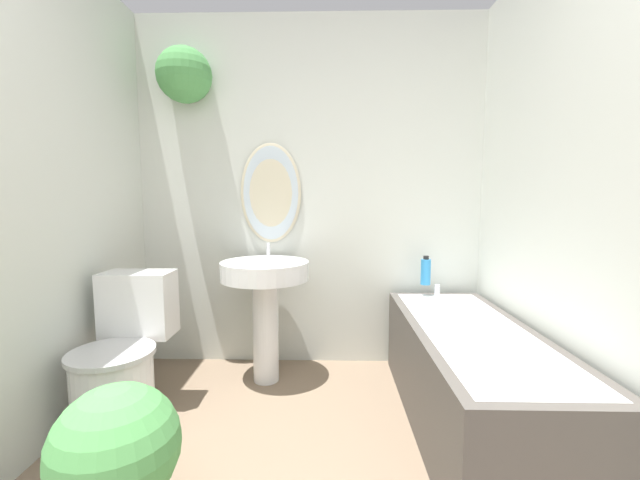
# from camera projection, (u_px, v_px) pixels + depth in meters

# --- Properties ---
(wall_back) EXTENTS (2.47, 0.36, 2.40)m
(wall_back) POSITION_uv_depth(u_px,v_px,m) (296.00, 181.00, 2.72)
(wall_back) COLOR silver
(wall_back) RESTS_ON ground_plane
(wall_right) EXTENTS (0.06, 2.48, 2.40)m
(wall_right) POSITION_uv_depth(u_px,v_px,m) (607.00, 190.00, 1.51)
(wall_right) COLOR silver
(wall_right) RESTS_ON ground_plane
(toilet) EXTENTS (0.40, 0.59, 0.77)m
(toilet) POSITION_uv_depth(u_px,v_px,m) (122.00, 363.00, 1.99)
(toilet) COLOR white
(toilet) RESTS_ON ground_plane
(pedestal_sink) EXTENTS (0.55, 0.55, 0.87)m
(pedestal_sink) POSITION_uv_depth(u_px,v_px,m) (265.00, 291.00, 2.47)
(pedestal_sink) COLOR white
(pedestal_sink) RESTS_ON ground_plane
(bathtub) EXTENTS (0.60, 1.52, 0.60)m
(bathtub) POSITION_uv_depth(u_px,v_px,m) (471.00, 376.00, 1.99)
(bathtub) COLOR #4C4742
(bathtub) RESTS_ON ground_plane
(shampoo_bottle) EXTENTS (0.07, 0.07, 0.19)m
(shampoo_bottle) POSITION_uv_depth(u_px,v_px,m) (426.00, 271.00, 2.61)
(shampoo_bottle) COLOR #2D84C6
(shampoo_bottle) RESTS_ON bathtub
(potted_plant) EXTENTS (0.43, 0.43, 0.53)m
(potted_plant) POSITION_uv_depth(u_px,v_px,m) (116.00, 453.00, 1.34)
(potted_plant) COLOR #47474C
(potted_plant) RESTS_ON ground_plane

